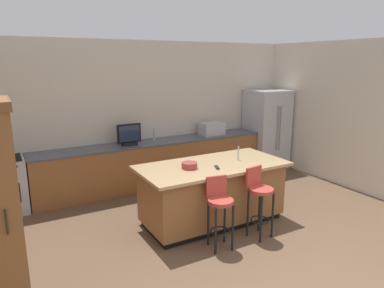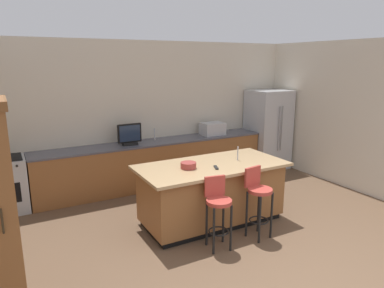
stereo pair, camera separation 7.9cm
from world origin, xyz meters
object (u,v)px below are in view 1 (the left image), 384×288
(fruit_bowl, at_px, (189,165))
(tv_remote, at_px, (217,167))
(tv_monitor, at_px, (129,135))
(refrigerator, at_px, (266,129))
(kitchen_island, at_px, (212,192))
(microwave, at_px, (212,129))
(range_oven, at_px, (0,187))
(bar_stool_right, at_px, (259,196))
(bar_stool_left, at_px, (220,206))

(fruit_bowl, distance_m, tv_remote, 0.41)
(tv_monitor, bearing_deg, refrigerator, -0.63)
(kitchen_island, height_order, tv_remote, tv_remote)
(tv_monitor, distance_m, tv_remote, 2.18)
(kitchen_island, relative_size, tv_remote, 13.35)
(fruit_bowl, height_order, tv_remote, fruit_bowl)
(microwave, height_order, tv_remote, microwave)
(refrigerator, distance_m, range_oven, 5.55)
(tv_remote, bearing_deg, refrigerator, 58.24)
(bar_stool_right, relative_size, tv_remote, 5.95)
(bar_stool_right, bearing_deg, range_oven, 131.07)
(microwave, bearing_deg, bar_stool_right, -108.70)
(refrigerator, bearing_deg, fruit_bowl, -148.83)
(refrigerator, height_order, microwave, refrigerator)
(tv_remote, bearing_deg, bar_stool_right, -33.29)
(bar_stool_left, relative_size, tv_remote, 5.71)
(fruit_bowl, xyz_separation_m, tv_remote, (0.36, -0.19, -0.03))
(bar_stool_left, relative_size, bar_stool_right, 0.96)
(kitchen_island, relative_size, bar_stool_left, 2.34)
(kitchen_island, relative_size, microwave, 4.73)
(tv_remote, bearing_deg, tv_monitor, 127.07)
(kitchen_island, xyz_separation_m, tv_monitor, (-0.65, 1.89, 0.62))
(refrigerator, distance_m, tv_monitor, 3.33)
(kitchen_island, distance_m, fruit_bowl, 0.65)
(range_oven, relative_size, bar_stool_right, 0.92)
(refrigerator, xyz_separation_m, tv_remote, (-2.73, -2.06, 0.04))
(refrigerator, relative_size, range_oven, 1.95)
(range_oven, bearing_deg, tv_monitor, -1.32)
(range_oven, distance_m, tv_monitor, 2.30)
(range_oven, xyz_separation_m, tv_remote, (2.80, -2.14, 0.48))
(range_oven, height_order, microwave, microwave)
(microwave, bearing_deg, kitchen_island, -122.10)
(microwave, bearing_deg, tv_remote, -120.69)
(kitchen_island, xyz_separation_m, microwave, (1.22, 1.95, 0.56))
(range_oven, relative_size, microwave, 1.94)
(tv_monitor, distance_m, bar_stool_right, 2.83)
(bar_stool_left, bearing_deg, refrigerator, 49.37)
(kitchen_island, bearing_deg, fruit_bowl, -178.50)
(microwave, distance_m, bar_stool_left, 3.10)
(fruit_bowl, relative_size, tv_remote, 1.35)
(range_oven, height_order, bar_stool_left, bar_stool_left)
(refrigerator, relative_size, tv_remote, 10.65)
(fruit_bowl, bearing_deg, tv_remote, -27.81)
(kitchen_island, bearing_deg, microwave, 57.90)
(tv_monitor, height_order, bar_stool_left, tv_monitor)
(bar_stool_right, relative_size, fruit_bowl, 4.41)
(refrigerator, relative_size, fruit_bowl, 7.90)
(fruit_bowl, bearing_deg, microwave, 50.20)
(tv_remote, bearing_deg, kitchen_island, 96.39)
(refrigerator, relative_size, microwave, 3.77)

